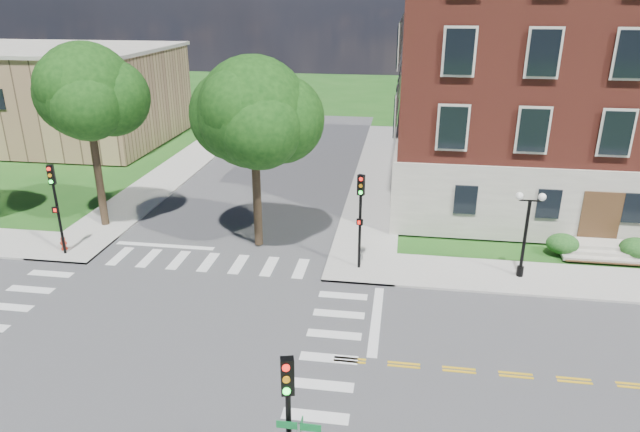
# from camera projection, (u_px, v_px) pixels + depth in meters

# --- Properties ---
(ground) EXTENTS (160.00, 160.00, 0.00)m
(ground) POSITION_uv_depth(u_px,v_px,m) (148.00, 342.00, 22.45)
(ground) COLOR #1B4E16
(ground) RESTS_ON ground
(road_ew) EXTENTS (90.00, 12.00, 0.01)m
(road_ew) POSITION_uv_depth(u_px,v_px,m) (148.00, 342.00, 22.45)
(road_ew) COLOR #3D3D3F
(road_ew) RESTS_ON ground
(road_ns) EXTENTS (12.00, 90.00, 0.01)m
(road_ns) POSITION_uv_depth(u_px,v_px,m) (148.00, 342.00, 22.45)
(road_ns) COLOR #3D3D3F
(road_ns) RESTS_ON ground
(sidewalk_ne) EXTENTS (34.00, 34.00, 0.12)m
(sidewalk_ne) POSITION_uv_depth(u_px,v_px,m) (497.00, 220.00, 34.43)
(sidewalk_ne) COLOR #9E9B93
(sidewalk_ne) RESTS_ON ground
(sidewalk_nw) EXTENTS (34.00, 34.00, 0.12)m
(sidewalk_nw) POSITION_uv_depth(u_px,v_px,m) (31.00, 194.00, 38.73)
(sidewalk_nw) COLOR #9E9B93
(sidewalk_nw) RESTS_ON ground
(crosswalk_east) EXTENTS (2.20, 10.20, 0.02)m
(crosswalk_east) POSITION_uv_depth(u_px,v_px,m) (329.00, 358.00, 21.44)
(crosswalk_east) COLOR silver
(crosswalk_east) RESTS_ON ground
(stop_bar_east) EXTENTS (0.40, 5.50, 0.00)m
(stop_bar_east) POSITION_uv_depth(u_px,v_px,m) (376.00, 320.00, 23.98)
(stop_bar_east) COLOR silver
(stop_bar_east) RESTS_ON ground
(main_building) EXTENTS (30.60, 22.40, 16.50)m
(main_building) POSITION_uv_depth(u_px,v_px,m) (637.00, 68.00, 36.29)
(main_building) COLOR #9E988B
(main_building) RESTS_ON ground
(secondary_building) EXTENTS (20.40, 15.40, 8.30)m
(secondary_building) POSITION_uv_depth(u_px,v_px,m) (55.00, 94.00, 51.58)
(secondary_building) COLOR #8D6A4D
(secondary_building) RESTS_ON ground
(tree_c) EXTENTS (5.27, 5.27, 10.40)m
(tree_c) POSITION_uv_depth(u_px,v_px,m) (86.00, 92.00, 30.79)
(tree_c) COLOR black
(tree_c) RESTS_ON ground
(tree_d) EXTENTS (5.62, 5.62, 9.99)m
(tree_d) POSITION_uv_depth(u_px,v_px,m) (253.00, 113.00, 28.35)
(tree_d) COLOR black
(tree_d) RESTS_ON ground
(traffic_signal_se) EXTENTS (0.37, 0.43, 4.80)m
(traffic_signal_se) POSITION_uv_depth(u_px,v_px,m) (288.00, 419.00, 13.84)
(traffic_signal_se) COLOR black
(traffic_signal_se) RESTS_ON ground
(traffic_signal_ne) EXTENTS (0.38, 0.46, 4.80)m
(traffic_signal_ne) POSITION_uv_depth(u_px,v_px,m) (360.00, 210.00, 27.18)
(traffic_signal_ne) COLOR black
(traffic_signal_ne) RESTS_ON ground
(traffic_signal_nw) EXTENTS (0.37, 0.43, 4.80)m
(traffic_signal_nw) POSITION_uv_depth(u_px,v_px,m) (55.00, 198.00, 28.71)
(traffic_signal_nw) COLOR black
(traffic_signal_nw) RESTS_ON ground
(twin_lamp_west) EXTENTS (1.36, 0.36, 4.23)m
(twin_lamp_west) POSITION_uv_depth(u_px,v_px,m) (526.00, 230.00, 26.58)
(twin_lamp_west) COLOR black
(twin_lamp_west) RESTS_ON ground
(fire_hydrant) EXTENTS (0.35, 0.35, 0.75)m
(fire_hydrant) POSITION_uv_depth(u_px,v_px,m) (64.00, 244.00, 30.13)
(fire_hydrant) COLOR #B6230E
(fire_hydrant) RESTS_ON ground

